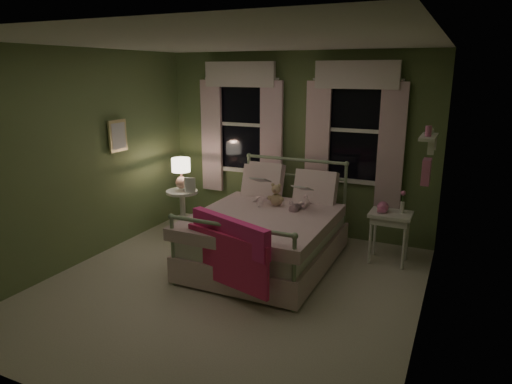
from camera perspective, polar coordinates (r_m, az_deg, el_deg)
The scene contains 18 objects.
room_shell at distance 4.75m, azimuth -3.73°, elevation 2.37°, with size 4.20×4.20×4.20m.
bed at distance 5.65m, azimuth 1.39°, elevation -5.31°, with size 1.58×2.04×1.18m.
pink_throw at distance 4.71m, azimuth -3.50°, elevation -6.53°, with size 1.07×0.49×0.71m.
child_left at distance 5.98m, azimuth 0.67°, elevation 1.16°, with size 0.25×0.16×0.68m, color #F7D1DD.
child_right at distance 5.78m, azimuth 5.74°, elevation 0.54°, with size 0.32×0.25×0.66m, color #F7D1DD.
book_left at distance 5.75m, azimuth -0.35°, elevation 1.15°, with size 0.20×0.27×0.03m, color beige.
book_right at distance 5.55m, azimuth 4.89°, elevation 0.14°, with size 0.20×0.27×0.02m, color beige.
teddy_bear at distance 5.76m, azimuth 2.56°, elevation -0.58°, with size 0.22×0.17×0.30m.
nightstand_left at distance 6.75m, azimuth -9.16°, elevation -1.72°, with size 0.46×0.46×0.65m.
table_lamp at distance 6.62m, azimuth -9.35°, elevation 2.73°, with size 0.27×0.27×0.45m.
book_nightstand at distance 6.57m, azimuth -8.91°, elevation -0.01°, with size 0.16×0.22×0.02m, color beige.
nightstand_right at distance 5.85m, azimuth 16.44°, elevation -3.43°, with size 0.50×0.40×0.64m.
pink_toy at distance 5.81m, azimuth 15.57°, elevation -1.84°, with size 0.14×0.19×0.14m.
bud_vase at distance 5.81m, azimuth 17.85°, elevation -1.18°, with size 0.06×0.06×0.28m.
window_left at distance 6.87m, azimuth -1.91°, elevation 9.00°, with size 1.34×0.13×1.96m.
window_right at distance 6.29m, azimuth 12.20°, elevation 8.14°, with size 1.34×0.13×1.96m.
wall_shelf at distance 4.85m, azimuth 20.68°, elevation 4.39°, with size 0.15×0.50×0.60m.
framed_picture at distance 6.32m, azimuth -16.89°, elevation 6.74°, with size 0.03×0.32×0.42m.
Camera 1 is at (2.23, -4.07, 2.33)m, focal length 32.00 mm.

